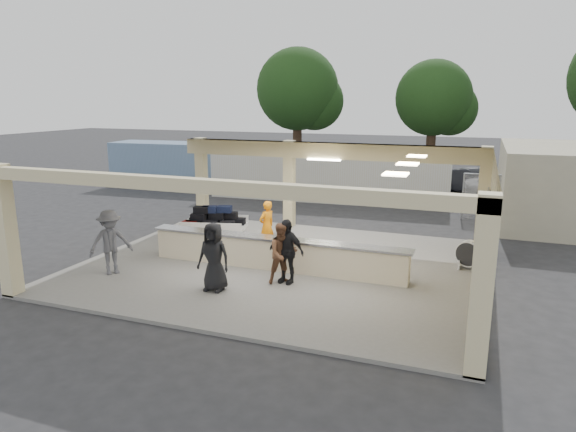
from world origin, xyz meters
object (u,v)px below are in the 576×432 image
at_px(passenger_a, 283,253).
at_px(container_white, 328,174).
at_px(luggage_cart, 214,222).
at_px(container_blue, 194,165).
at_px(baggage_counter, 275,253).
at_px(baggage_handler, 267,226).
at_px(passenger_c, 110,242).
at_px(passenger_b, 286,251).
at_px(car_dark, 475,182).
at_px(drum_fan, 469,254).
at_px(passenger_d, 214,257).
at_px(car_white_a, 516,189).

height_order(passenger_a, container_white, container_white).
distance_m(luggage_cart, container_blue, 12.62).
bearing_deg(baggage_counter, luggage_cart, 147.14).
relative_size(baggage_handler, passenger_c, 0.90).
relative_size(baggage_counter, passenger_b, 4.48).
height_order(luggage_cart, passenger_b, passenger_b).
bearing_deg(baggage_handler, passenger_c, -17.59).
relative_size(luggage_cart, car_dark, 0.60).
height_order(drum_fan, container_blue, container_blue).
bearing_deg(baggage_counter, container_white, 98.49).
bearing_deg(passenger_d, baggage_handler, 91.64).
distance_m(luggage_cart, container_white, 9.74).
bearing_deg(container_white, passenger_a, -82.28).
bearing_deg(container_blue, drum_fan, -37.71).
relative_size(baggage_counter, luggage_cart, 3.28).
bearing_deg(passenger_a, luggage_cart, 102.09).
relative_size(baggage_counter, baggage_handler, 4.77).
relative_size(container_white, container_blue, 1.22).
xyz_separation_m(luggage_cart, passenger_c, (-1.11, -4.19, 0.23)).
distance_m(passenger_a, passenger_b, 0.12).
bearing_deg(car_white_a, luggage_cart, 128.86).
xyz_separation_m(passenger_b, car_white_a, (6.66, 15.30, -0.33)).
xyz_separation_m(passenger_b, container_blue, (-11.00, 13.55, 0.29)).
distance_m(passenger_b, car_white_a, 16.69).
relative_size(drum_fan, baggage_handler, 0.52).
height_order(baggage_counter, passenger_d, passenger_d).
bearing_deg(drum_fan, passenger_a, -127.27).
relative_size(passenger_d, container_blue, 0.19).
bearing_deg(baggage_handler, passenger_a, 54.95).
bearing_deg(car_dark, passenger_a, -172.71).
xyz_separation_m(luggage_cart, container_white, (1.49, 9.61, 0.50)).
xyz_separation_m(passenger_d, container_white, (-0.87, 13.91, 0.29)).
distance_m(baggage_handler, car_dark, 15.57).
relative_size(luggage_cart, container_blue, 0.25).
xyz_separation_m(passenger_c, container_white, (2.61, 13.80, 0.26)).
xyz_separation_m(luggage_cart, passenger_b, (3.97, -3.08, 0.19)).
xyz_separation_m(baggage_handler, passenger_d, (0.11, -3.89, 0.08)).
height_order(car_dark, container_blue, container_blue).
height_order(car_dark, container_white, container_white).
distance_m(car_dark, container_blue, 16.03).
bearing_deg(drum_fan, car_dark, 110.50).
relative_size(baggage_counter, container_white, 0.67).
height_order(passenger_b, container_blue, container_blue).
height_order(passenger_d, container_white, container_white).
height_order(passenger_b, passenger_c, passenger_c).
relative_size(luggage_cart, passenger_b, 1.36).
height_order(passenger_c, car_dark, passenger_c).
distance_m(drum_fan, container_white, 12.11).
bearing_deg(luggage_cart, container_white, 66.55).
xyz_separation_m(drum_fan, passenger_b, (-4.76, -3.02, 0.44)).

